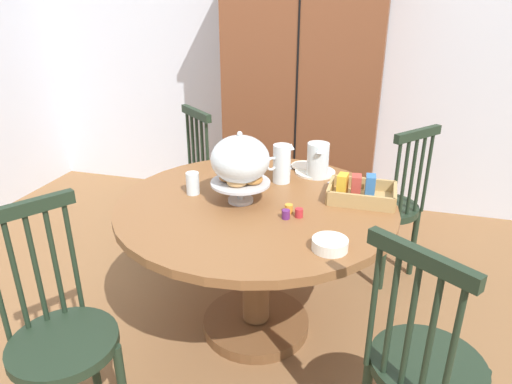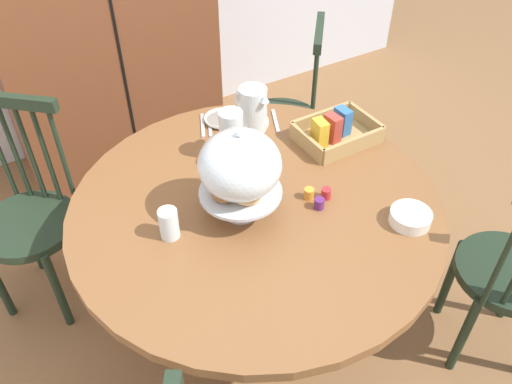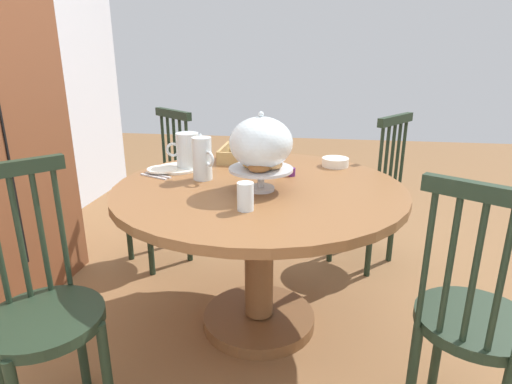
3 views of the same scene
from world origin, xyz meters
The scene contains 22 objects.
ground_plane centered at (0.00, 0.00, 0.00)m, with size 10.00×10.00×0.00m, color brown.
wall_back centered at (0.00, 1.83, 1.30)m, with size 4.80×0.06×2.60m, color silver.
wooden_armoire centered at (0.00, 1.50, 0.98)m, with size 1.18×0.60×1.96m.
dining_table centered at (0.05, 0.02, 0.55)m, with size 1.32×1.32×0.74m.
windsor_chair_near_window centered at (-0.48, -0.78, 0.45)m, with size 0.46×0.46×0.97m.
windsor_chair_by_cabinet centered at (0.82, -0.56, 0.45)m, with size 0.46×0.46×0.97m.
windsor_chair_facing_door centered at (0.68, 0.75, 0.45)m, with size 0.47×0.47×0.97m.
windsor_chair_far_side centered at (-0.65, 0.67, 0.45)m, with size 0.47×0.47×0.97m.
pastry_stand_with_dome centered at (-0.02, 0.00, 0.94)m, with size 0.28×0.28×0.34m.
orange_juice_pitcher centered at (0.11, 0.30, 0.83)m, with size 0.14×0.14×0.20m.
milk_pitcher centered at (0.28, 0.42, 0.83)m, with size 0.12×0.20×0.19m.
cereal_basket centered at (0.52, 0.18, 0.78)m, with size 0.32×0.24×0.12m.
china_plate_large centered at (0.26, 0.47, 0.75)m, with size 0.22×0.22×0.01m, color white.
china_plate_small centered at (0.19, 0.53, 0.76)m, with size 0.15×0.15×0.01m, color white.
cereal_bowl centered at (0.45, -0.33, 0.76)m, with size 0.14×0.14×0.04m, color white.
drinking_glass centered at (-0.27, 0.02, 0.80)m, with size 0.06×0.06×0.11m, color silver.
jam_jar_strawberry centered at (0.28, -0.09, 0.76)m, with size 0.04×0.04×0.04m, color #B7282D.
jam_jar_apricot centered at (0.23, -0.06, 0.76)m, with size 0.04×0.04×0.04m, color orange.
jam_jar_grape centered at (0.23, -0.12, 0.76)m, with size 0.04×0.04×0.04m, color #5B2366.
table_knife centered at (0.13, 0.53, 0.74)m, with size 0.17×0.01×0.01m, color silver.
dinner_fork centered at (0.11, 0.54, 0.74)m, with size 0.17×0.01×0.01m, color silver.
soup_spoon centered at (0.39, 0.41, 0.74)m, with size 0.17×0.01×0.01m, color silver.
Camera 1 is at (0.60, -1.90, 1.65)m, focal length 32.42 mm.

